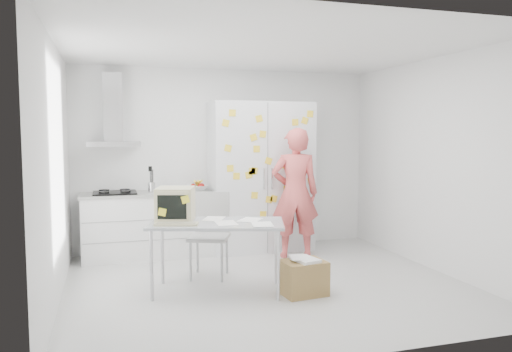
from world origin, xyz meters
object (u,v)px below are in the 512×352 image
object	(u,v)px
person	(295,193)
desk	(190,213)
chair	(210,229)
cardboard_box	(303,277)

from	to	relation	value
person	desk	bearing A→B (deg)	45.69
desk	chair	bearing A→B (deg)	74.81
chair	cardboard_box	bearing A→B (deg)	-28.29
person	chair	world-z (taller)	person
desk	chair	distance (m)	0.68
person	chair	xyz separation A→B (m)	(-1.33, -0.56, -0.33)
person	cardboard_box	bearing A→B (deg)	84.48
cardboard_box	person	bearing A→B (deg)	72.00
desk	person	bearing A→B (deg)	49.96
desk	chair	xyz separation A→B (m)	(0.33, 0.52, -0.30)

